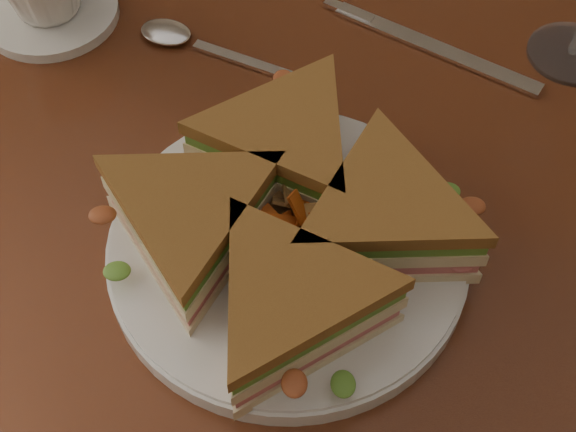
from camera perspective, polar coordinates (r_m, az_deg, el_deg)
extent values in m
cube|color=#3D1A0D|center=(0.66, -2.53, 2.72)|extent=(1.20, 0.80, 0.04)
cylinder|color=#371B10|center=(1.35, -18.34, 9.66)|extent=(0.06, 0.06, 0.71)
cylinder|color=white|center=(0.59, 0.00, -2.39)|extent=(0.26, 0.26, 0.02)
cube|color=silver|center=(0.72, -2.01, 10.55)|extent=(0.13, 0.02, 0.00)
ellipsoid|color=silver|center=(0.75, -8.67, 12.75)|extent=(0.05, 0.03, 0.01)
cube|color=silver|center=(0.74, 10.45, 11.62)|extent=(0.20, 0.06, 0.00)
cube|color=silver|center=(0.77, 4.33, 14.24)|extent=(0.05, 0.02, 0.00)
cylinder|color=white|center=(0.77, 19.55, 10.83)|extent=(0.08, 0.08, 0.00)
cylinder|color=white|center=(0.80, -16.51, 13.70)|extent=(0.12, 0.12, 0.01)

